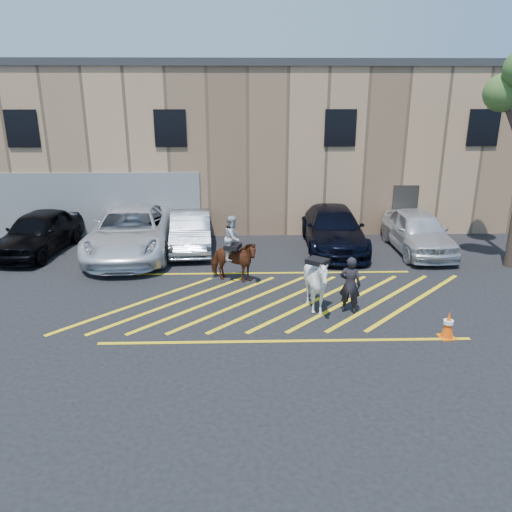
{
  "coord_description": "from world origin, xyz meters",
  "views": [
    {
      "loc": [
        -1.08,
        -14.13,
        6.05
      ],
      "look_at": [
        -0.67,
        0.2,
        1.3
      ],
      "focal_mm": 35.0,
      "sensor_mm": 36.0,
      "label": 1
    }
  ],
  "objects_px": {
    "car_black_suv": "(39,232)",
    "car_blue_suv": "(333,229)",
    "mounted_bay": "(233,255)",
    "traffic_cone": "(448,325)",
    "car_white_suv": "(418,231)",
    "car_white_pickup": "(131,232)",
    "car_silver_sedan": "(191,231)",
    "handler": "(350,285)",
    "saddled_white": "(317,283)"
  },
  "relations": [
    {
      "from": "mounted_bay",
      "to": "handler",
      "type": "bearing_deg",
      "value": -36.86
    },
    {
      "from": "handler",
      "to": "traffic_cone",
      "type": "xyz_separation_m",
      "value": [
        2.21,
        -1.66,
        -0.46
      ]
    },
    {
      "from": "car_white_pickup",
      "to": "mounted_bay",
      "type": "bearing_deg",
      "value": -40.8
    },
    {
      "from": "mounted_bay",
      "to": "car_white_suv",
      "type": "bearing_deg",
      "value": 23.38
    },
    {
      "from": "car_black_suv",
      "to": "car_white_pickup",
      "type": "bearing_deg",
      "value": 2.86
    },
    {
      "from": "handler",
      "to": "traffic_cone",
      "type": "distance_m",
      "value": 2.8
    },
    {
      "from": "car_black_suv",
      "to": "car_blue_suv",
      "type": "relative_size",
      "value": 0.87
    },
    {
      "from": "mounted_bay",
      "to": "car_silver_sedan",
      "type": "bearing_deg",
      "value": 115.46
    },
    {
      "from": "car_blue_suv",
      "to": "saddled_white",
      "type": "xyz_separation_m",
      "value": [
        -1.55,
        -6.09,
        0.06
      ]
    },
    {
      "from": "car_white_suv",
      "to": "saddled_white",
      "type": "bearing_deg",
      "value": -131.03
    },
    {
      "from": "car_silver_sedan",
      "to": "traffic_cone",
      "type": "height_order",
      "value": "car_silver_sedan"
    },
    {
      "from": "car_silver_sedan",
      "to": "car_white_suv",
      "type": "bearing_deg",
      "value": -8.57
    },
    {
      "from": "saddled_white",
      "to": "car_blue_suv",
      "type": "bearing_deg",
      "value": 75.75
    },
    {
      "from": "car_silver_sedan",
      "to": "handler",
      "type": "bearing_deg",
      "value": -55.43
    },
    {
      "from": "car_blue_suv",
      "to": "mounted_bay",
      "type": "bearing_deg",
      "value": -135.94
    },
    {
      "from": "car_silver_sedan",
      "to": "handler",
      "type": "distance_m",
      "value": 8.05
    },
    {
      "from": "car_blue_suv",
      "to": "mounted_bay",
      "type": "relative_size",
      "value": 2.46
    },
    {
      "from": "car_black_suv",
      "to": "handler",
      "type": "distance_m",
      "value": 12.49
    },
    {
      "from": "car_black_suv",
      "to": "car_white_suv",
      "type": "relative_size",
      "value": 1.01
    },
    {
      "from": "car_silver_sedan",
      "to": "traffic_cone",
      "type": "distance_m",
      "value": 10.76
    },
    {
      "from": "car_blue_suv",
      "to": "car_silver_sedan",
      "type": "bearing_deg",
      "value": -179.05
    },
    {
      "from": "car_white_pickup",
      "to": "mounted_bay",
      "type": "relative_size",
      "value": 2.86
    },
    {
      "from": "car_blue_suv",
      "to": "car_black_suv",
      "type": "bearing_deg",
      "value": -177.27
    },
    {
      "from": "car_silver_sedan",
      "to": "car_blue_suv",
      "type": "relative_size",
      "value": 0.81
    },
    {
      "from": "car_black_suv",
      "to": "mounted_bay",
      "type": "relative_size",
      "value": 2.14
    },
    {
      "from": "handler",
      "to": "mounted_bay",
      "type": "xyz_separation_m",
      "value": [
        -3.36,
        2.52,
        0.08
      ]
    },
    {
      "from": "handler",
      "to": "mounted_bay",
      "type": "relative_size",
      "value": 0.74
    },
    {
      "from": "car_white_pickup",
      "to": "car_blue_suv",
      "type": "distance_m",
      "value": 7.97
    },
    {
      "from": "traffic_cone",
      "to": "car_white_pickup",
      "type": "bearing_deg",
      "value": 142.69
    },
    {
      "from": "handler",
      "to": "car_white_suv",
      "type": "bearing_deg",
      "value": -103.12
    },
    {
      "from": "handler",
      "to": "saddled_white",
      "type": "distance_m",
      "value": 0.95
    },
    {
      "from": "saddled_white",
      "to": "car_silver_sedan",
      "type": "bearing_deg",
      "value": 124.17
    },
    {
      "from": "car_white_pickup",
      "to": "car_white_suv",
      "type": "height_order",
      "value": "car_white_pickup"
    },
    {
      "from": "mounted_bay",
      "to": "traffic_cone",
      "type": "bearing_deg",
      "value": -36.88
    },
    {
      "from": "car_white_pickup",
      "to": "handler",
      "type": "xyz_separation_m",
      "value": [
        7.35,
        -5.62,
        -0.06
      ]
    },
    {
      "from": "car_silver_sedan",
      "to": "car_blue_suv",
      "type": "distance_m",
      "value": 5.72
    },
    {
      "from": "mounted_bay",
      "to": "traffic_cone",
      "type": "distance_m",
      "value": 6.98
    },
    {
      "from": "saddled_white",
      "to": "mounted_bay",
      "type": "bearing_deg",
      "value": 134.52
    },
    {
      "from": "car_white_pickup",
      "to": "car_silver_sedan",
      "type": "bearing_deg",
      "value": 11.83
    },
    {
      "from": "car_white_suv",
      "to": "mounted_bay",
      "type": "xyz_separation_m",
      "value": [
        -7.21,
        -3.12,
        0.1
      ]
    },
    {
      "from": "car_silver_sedan",
      "to": "mounted_bay",
      "type": "relative_size",
      "value": 1.98
    },
    {
      "from": "car_silver_sedan",
      "to": "saddled_white",
      "type": "height_order",
      "value": "saddled_white"
    },
    {
      "from": "car_white_pickup",
      "to": "car_black_suv",
      "type": "bearing_deg",
      "value": 172.64
    },
    {
      "from": "car_black_suv",
      "to": "mounted_bay",
      "type": "xyz_separation_m",
      "value": [
        7.64,
        -3.39,
        0.09
      ]
    },
    {
      "from": "car_black_suv",
      "to": "saddled_white",
      "type": "distance_m",
      "value": 11.63
    },
    {
      "from": "traffic_cone",
      "to": "handler",
      "type": "bearing_deg",
      "value": 143.11
    },
    {
      "from": "car_white_pickup",
      "to": "car_silver_sedan",
      "type": "relative_size",
      "value": 1.44
    },
    {
      "from": "car_silver_sedan",
      "to": "saddled_white",
      "type": "xyz_separation_m",
      "value": [
        4.17,
        -6.15,
        0.13
      ]
    },
    {
      "from": "car_silver_sedan",
      "to": "handler",
      "type": "xyz_separation_m",
      "value": [
        5.12,
        -6.21,
        0.1
      ]
    },
    {
      "from": "car_silver_sedan",
      "to": "car_white_suv",
      "type": "distance_m",
      "value": 8.99
    }
  ]
}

